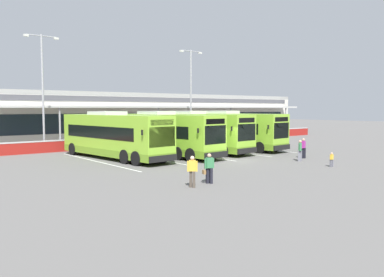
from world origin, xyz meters
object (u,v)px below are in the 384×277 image
(coach_bus_centre, at_px, (195,132))
(pedestrian_child, at_px, (332,159))
(lamp_post_centre, at_px, (191,89))
(lamp_post_west, at_px, (43,84))
(coach_bus_left_centre, at_px, (163,135))
(pedestrian_approaching_bus, at_px, (300,150))
(pedestrian_with_handbag, at_px, (209,168))
(pedestrian_near_bin, at_px, (192,170))
(coach_bus_leftmost, at_px, (114,136))
(pedestrian_in_dark_coat, at_px, (303,148))
(coach_bus_right_centre, at_px, (230,131))

(coach_bus_centre, distance_m, pedestrian_child, 13.60)
(lamp_post_centre, bearing_deg, lamp_post_west, 177.29)
(coach_bus_left_centre, bearing_deg, pedestrian_approaching_bus, -58.42)
(pedestrian_with_handbag, bearing_deg, lamp_post_centre, 53.51)
(lamp_post_west, bearing_deg, pedestrian_near_bin, -90.73)
(coach_bus_leftmost, distance_m, pedestrian_with_handbag, 12.97)
(pedestrian_with_handbag, xyz_separation_m, pedestrian_child, (10.61, -0.67, -0.32))
(pedestrian_approaching_bus, bearing_deg, pedestrian_child, -103.56)
(coach_bus_left_centre, height_order, pedestrian_in_dark_coat, coach_bus_left_centre)
(coach_bus_right_centre, xyz_separation_m, pedestrian_approaching_bus, (-2.45, -10.24, -0.91))
(coach_bus_left_centre, distance_m, pedestrian_near_bin, 14.22)
(coach_bus_centre, xyz_separation_m, pedestrian_with_handbag, (-9.48, -12.82, -0.93))
(pedestrian_approaching_bus, relative_size, lamp_post_centre, 0.15)
(coach_bus_left_centre, bearing_deg, lamp_post_centre, 42.32)
(pedestrian_child, relative_size, pedestrian_near_bin, 0.62)
(pedestrian_with_handbag, relative_size, pedestrian_approaching_bus, 1.00)
(pedestrian_in_dark_coat, bearing_deg, coach_bus_centre, 111.05)
(pedestrian_near_bin, bearing_deg, lamp_post_centre, 51.64)
(pedestrian_child, relative_size, pedestrian_approaching_bus, 0.62)
(coach_bus_left_centre, xyz_separation_m, pedestrian_in_dark_coat, (7.64, -8.72, -0.91))
(lamp_post_west, xyz_separation_m, lamp_post_centre, (17.41, -0.83, 0.00))
(pedestrian_in_dark_coat, bearing_deg, coach_bus_leftmost, 141.69)
(lamp_post_west, bearing_deg, coach_bus_left_centre, -58.79)
(coach_bus_right_centre, relative_size, pedestrian_approaching_bus, 7.61)
(coach_bus_centre, relative_size, pedestrian_approaching_bus, 7.61)
(pedestrian_with_handbag, height_order, pedestrian_child, pedestrian_with_handbag)
(coach_bus_centre, distance_m, pedestrian_in_dark_coat, 10.09)
(pedestrian_approaching_bus, xyz_separation_m, lamp_post_centre, (4.96, 19.58, 5.42))
(coach_bus_leftmost, distance_m, coach_bus_centre, 8.34)
(pedestrian_in_dark_coat, relative_size, lamp_post_west, 0.15)
(coach_bus_leftmost, bearing_deg, coach_bus_right_centre, -0.61)
(coach_bus_leftmost, xyz_separation_m, pedestrian_in_dark_coat, (11.95, -9.44, -0.91))
(coach_bus_centre, relative_size, lamp_post_west, 1.12)
(coach_bus_left_centre, bearing_deg, lamp_post_west, 121.21)
(pedestrian_approaching_bus, height_order, lamp_post_west, lamp_post_west)
(pedestrian_child, xyz_separation_m, lamp_post_west, (-11.68, 23.59, 5.75))
(coach_bus_centre, relative_size, pedestrian_in_dark_coat, 7.61)
(coach_bus_left_centre, xyz_separation_m, pedestrian_near_bin, (-6.81, -12.45, -0.91))
(coach_bus_left_centre, height_order, lamp_post_centre, lamp_post_centre)
(coach_bus_leftmost, xyz_separation_m, lamp_post_west, (-2.21, 10.03, 4.50))
(coach_bus_leftmost, relative_size, coach_bus_centre, 1.00)
(pedestrian_with_handbag, bearing_deg, pedestrian_in_dark_coat, 14.77)
(coach_bus_left_centre, height_order, coach_bus_right_centre, same)
(coach_bus_left_centre, height_order, lamp_post_west, lamp_post_west)
(coach_bus_leftmost, height_order, lamp_post_west, lamp_post_west)
(coach_bus_left_centre, height_order, pedestrian_near_bin, coach_bus_left_centre)
(coach_bus_left_centre, bearing_deg, coach_bus_right_centre, 3.99)
(coach_bus_leftmost, relative_size, coach_bus_left_centre, 1.00)
(coach_bus_leftmost, relative_size, lamp_post_west, 1.12)
(coach_bus_centre, bearing_deg, lamp_post_west, 136.26)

